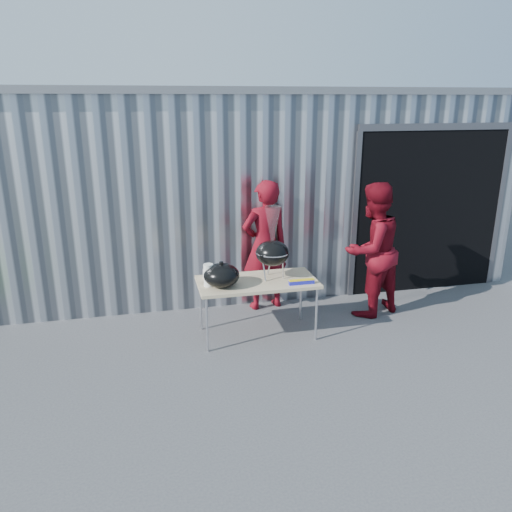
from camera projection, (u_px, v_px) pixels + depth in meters
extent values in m
plane|color=#434345|center=(243.00, 362.00, 5.83)|extent=(80.00, 80.00, 0.00)
cube|color=silver|center=(235.00, 175.00, 9.92)|extent=(8.00, 6.00, 3.00)
cube|color=slate|center=(233.00, 93.00, 9.46)|extent=(8.20, 6.20, 0.10)
cube|color=black|center=(410.00, 206.00, 8.28)|extent=(2.40, 1.20, 2.50)
cube|color=#4C4C51|center=(438.00, 127.00, 7.35)|extent=(2.52, 0.08, 0.10)
cube|color=tan|center=(257.00, 282.00, 6.30)|extent=(1.50, 0.75, 0.04)
cylinder|color=silver|center=(207.00, 325.00, 5.97)|extent=(0.03, 0.03, 0.71)
cylinder|color=silver|center=(316.00, 314.00, 6.27)|extent=(0.03, 0.03, 0.71)
cylinder|color=silver|center=(201.00, 305.00, 6.56)|extent=(0.03, 0.03, 0.71)
cylinder|color=silver|center=(301.00, 296.00, 6.85)|extent=(0.03, 0.03, 0.71)
ellipsoid|color=black|center=(272.00, 253.00, 6.28)|extent=(0.42, 0.42, 0.32)
cylinder|color=silver|center=(272.00, 252.00, 6.28)|extent=(0.43, 0.43, 0.02)
cylinder|color=silver|center=(272.00, 251.00, 6.27)|extent=(0.41, 0.41, 0.01)
cylinder|color=silver|center=(270.00, 266.00, 6.47)|extent=(0.02, 0.02, 0.24)
cylinder|color=silver|center=(264.00, 272.00, 6.25)|extent=(0.02, 0.02, 0.24)
cylinder|color=silver|center=(283.00, 270.00, 6.31)|extent=(0.02, 0.02, 0.24)
cylinder|color=#C37246|center=(262.00, 251.00, 6.24)|extent=(0.02, 0.14, 0.02)
cylinder|color=#C37246|center=(265.00, 251.00, 6.25)|extent=(0.02, 0.14, 0.02)
cylinder|color=#C37246|center=(268.00, 250.00, 6.26)|extent=(0.02, 0.14, 0.02)
cylinder|color=#C37246|center=(271.00, 250.00, 6.26)|extent=(0.02, 0.14, 0.02)
cylinder|color=#C37246|center=(274.00, 250.00, 6.27)|extent=(0.02, 0.14, 0.02)
cylinder|color=#C37246|center=(277.00, 250.00, 6.28)|extent=(0.02, 0.14, 0.02)
cylinder|color=#C37246|center=(280.00, 250.00, 6.29)|extent=(0.02, 0.14, 0.02)
cylinder|color=#C37246|center=(282.00, 250.00, 6.30)|extent=(0.02, 0.14, 0.02)
cone|color=silver|center=(273.00, 228.00, 6.18)|extent=(0.20, 0.20, 0.55)
ellipsoid|color=black|center=(222.00, 275.00, 6.06)|extent=(0.44, 0.44, 0.29)
cylinder|color=black|center=(221.00, 263.00, 6.01)|extent=(0.05, 0.05, 0.03)
cylinder|color=white|center=(209.00, 275.00, 6.07)|extent=(0.12, 0.12, 0.28)
cube|color=white|center=(211.00, 274.00, 6.37)|extent=(0.20, 0.15, 0.10)
cube|color=#1A1CAD|center=(302.00, 282.00, 6.16)|extent=(0.32, 0.06, 0.05)
cube|color=yellow|center=(302.00, 280.00, 6.15)|extent=(0.32, 0.06, 0.01)
imported|color=#630913|center=(265.00, 246.00, 7.12)|extent=(0.75, 0.56, 1.88)
imported|color=#630913|center=(372.00, 250.00, 6.90)|extent=(1.11, 0.99, 1.88)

